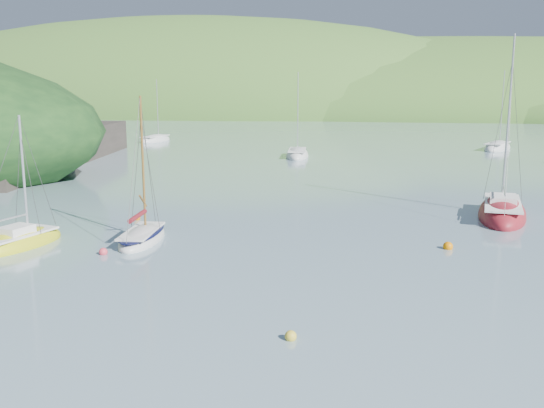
% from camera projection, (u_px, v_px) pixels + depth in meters
% --- Properties ---
extents(ground, '(700.00, 700.00, 0.00)m').
position_uv_depth(ground, '(188.00, 293.00, 23.68)').
color(ground, slate).
rests_on(ground, ground).
extents(shoreline_hills, '(690.00, 135.00, 56.00)m').
position_uv_depth(shoreline_hills, '(344.00, 111.00, 191.21)').
color(shoreline_hills, '#366827').
rests_on(shoreline_hills, ground).
extents(daysailer_white, '(2.51, 5.41, 8.03)m').
position_uv_depth(daysailer_white, '(142.00, 237.00, 31.64)').
color(daysailer_white, silver).
rests_on(daysailer_white, ground).
extents(sloop_red, '(3.81, 8.40, 12.01)m').
position_uv_depth(sloop_red, '(502.00, 214.00, 37.29)').
color(sloop_red, maroon).
rests_on(sloop_red, ground).
extents(sailboat_yellow, '(3.25, 5.75, 7.19)m').
position_uv_depth(sailboat_yellow, '(19.00, 243.00, 30.55)').
color(sailboat_yellow, gold).
rests_on(sailboat_yellow, ground).
extents(distant_sloop_a, '(3.45, 7.49, 10.31)m').
position_uv_depth(distant_sloop_a, '(297.00, 155.00, 68.76)').
color(distant_sloop_a, silver).
rests_on(distant_sloop_a, ground).
extents(distant_sloop_b, '(5.24, 7.97, 10.73)m').
position_uv_depth(distant_sloop_b, '(497.00, 148.00, 76.62)').
color(distant_sloop_b, silver).
rests_on(distant_sloop_b, ground).
extents(distant_sloop_c, '(3.50, 7.06, 9.64)m').
position_uv_depth(distant_sloop_c, '(156.00, 140.00, 87.82)').
color(distant_sloop_c, silver).
rests_on(distant_sloop_c, ground).
extents(mooring_buoys, '(18.42, 15.85, 0.49)m').
position_uv_depth(mooring_buoys, '(265.00, 250.00, 29.45)').
color(mooring_buoys, gold).
rests_on(mooring_buoys, ground).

